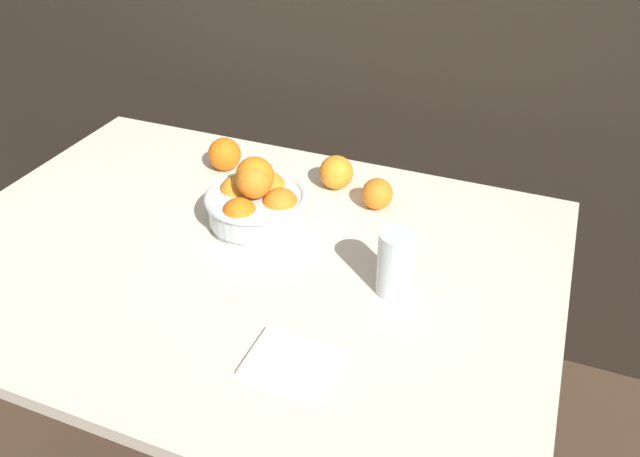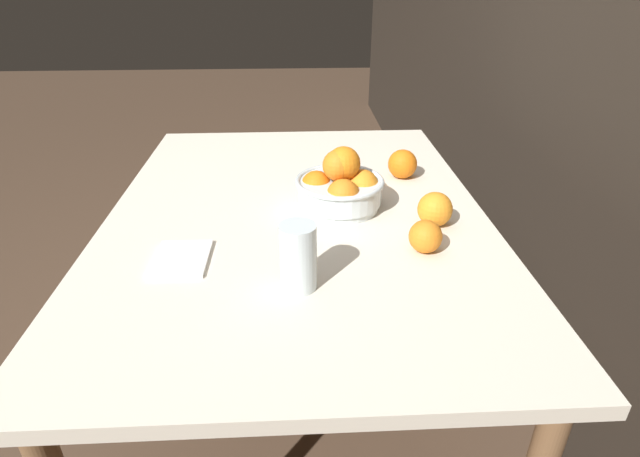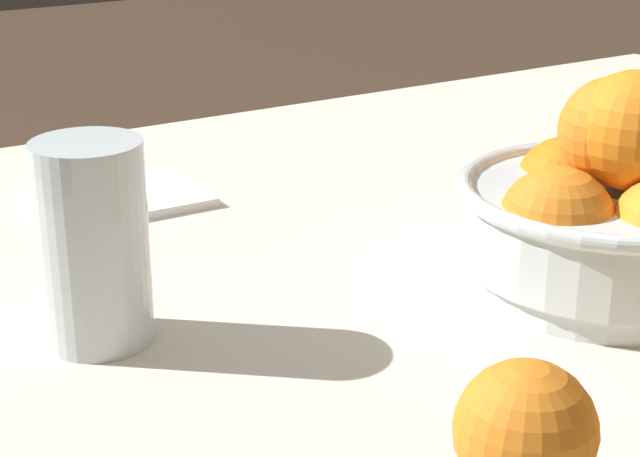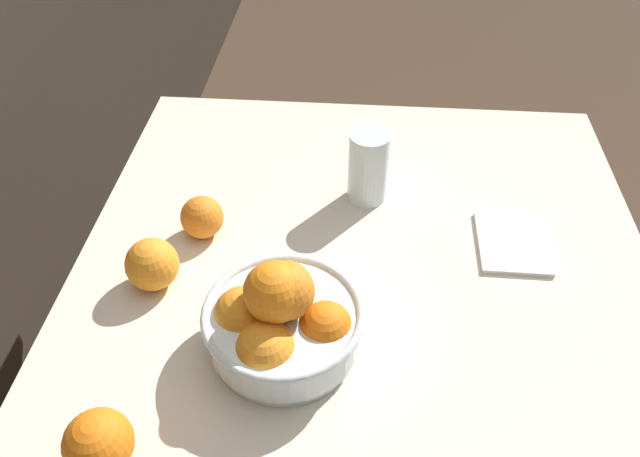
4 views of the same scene
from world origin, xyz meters
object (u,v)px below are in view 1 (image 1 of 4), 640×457
orange_loose_near_bowl (377,194)px  orange_loose_aside (225,154)px  juice_glass (395,266)px  fruit_bowl (256,201)px  orange_loose_front (336,172)px

orange_loose_near_bowl → orange_loose_aside: orange_loose_aside is taller
juice_glass → fruit_bowl: bearing=162.2°
orange_loose_front → orange_loose_aside: (-0.29, -0.02, 0.00)m
fruit_bowl → juice_glass: 0.36m
fruit_bowl → orange_loose_front: fruit_bowl is taller
orange_loose_near_bowl → orange_loose_front: 0.13m
orange_loose_front → orange_loose_aside: bearing=-176.4°
fruit_bowl → orange_loose_near_bowl: size_ratio=3.09×
orange_loose_aside → orange_loose_front: bearing=3.6°
fruit_bowl → juice_glass: bearing=-17.8°
orange_loose_aside → fruit_bowl: bearing=-46.0°
orange_loose_near_bowl → orange_loose_aside: bearing=175.6°
fruit_bowl → orange_loose_aside: fruit_bowl is taller
orange_loose_front → orange_loose_near_bowl: bearing=-23.0°
orange_loose_front → juice_glass: bearing=-53.6°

